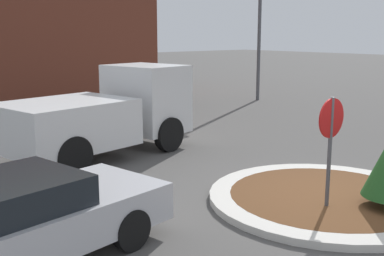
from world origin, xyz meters
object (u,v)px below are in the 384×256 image
Objects in this scene: stop_sign at (331,134)px; utility_truck at (105,113)px; light_pole at (260,12)px; parked_sedan_silver at (11,222)px.

stop_sign is 0.39× the size of utility_truck.
utility_truck is (-0.89, 6.24, -0.33)m from stop_sign.
utility_truck is 0.75× the size of light_pole.
utility_truck reaches higher than stop_sign.
stop_sign is 0.45× the size of parked_sedan_silver.
light_pole reaches higher than parked_sedan_silver.
stop_sign is 15.03m from light_pole.
parked_sedan_silver is (-5.05, 1.55, -0.79)m from stop_sign.
stop_sign is at bearing -91.57° from utility_truck.
utility_truck is at bearing 98.16° from stop_sign.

